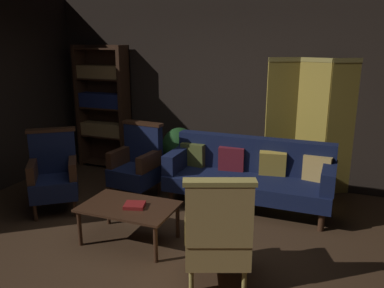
{
  "coord_description": "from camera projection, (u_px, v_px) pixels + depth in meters",
  "views": [
    {
      "loc": [
        1.61,
        -3.3,
        2.14
      ],
      "look_at": [
        0.0,
        0.8,
        0.95
      ],
      "focal_mm": 36.44,
      "sensor_mm": 36.0,
      "label": 1
    }
  ],
  "objects": [
    {
      "name": "back_wall",
      "position": [
        232.0,
        89.0,
        5.93
      ],
      "size": [
        7.2,
        0.1,
        2.8
      ],
      "primitive_type": "cube",
      "color": "black",
      "rests_on": "ground_plane"
    },
    {
      "name": "armchair_wing_right",
      "position": [
        137.0,
        163.0,
        5.34
      ],
      "size": [
        0.63,
        0.63,
        1.04
      ],
      "color": "#382114",
      "rests_on": "ground_plane"
    },
    {
      "name": "ground_plane",
      "position": [
        164.0,
        250.0,
        4.09
      ],
      "size": [
        10.0,
        10.0,
        0.0
      ],
      "primitive_type": "plane",
      "color": "#3D2819"
    },
    {
      "name": "folding_screen",
      "position": [
        311.0,
        124.0,
        5.46
      ],
      "size": [
        1.25,
        0.32,
        1.9
      ],
      "color": "#B29338",
      "rests_on": "ground_plane"
    },
    {
      "name": "coffee_table",
      "position": [
        129.0,
        209.0,
        4.17
      ],
      "size": [
        1.0,
        0.64,
        0.42
      ],
      "color": "#382114",
      "rests_on": "ground_plane"
    },
    {
      "name": "potted_plant",
      "position": [
        180.0,
        151.0,
        5.94
      ],
      "size": [
        0.56,
        0.56,
        0.85
      ],
      "color": "brown",
      "rests_on": "ground_plane"
    },
    {
      "name": "bookshelf",
      "position": [
        103.0,
        105.0,
        6.54
      ],
      "size": [
        0.9,
        0.32,
        2.05
      ],
      "color": "#382114",
      "rests_on": "ground_plane"
    },
    {
      "name": "armchair_wing_left",
      "position": [
        54.0,
        173.0,
        4.94
      ],
      "size": [
        0.81,
        0.81,
        1.04
      ],
      "color": "#382114",
      "rests_on": "ground_plane"
    },
    {
      "name": "armchair_gilt_accent",
      "position": [
        217.0,
        232.0,
        3.44
      ],
      "size": [
        0.75,
        0.75,
        1.04
      ],
      "color": "tan",
      "rests_on": "ground_plane"
    },
    {
      "name": "velvet_couch",
      "position": [
        250.0,
        172.0,
        5.08
      ],
      "size": [
        2.12,
        0.78,
        0.88
      ],
      "color": "#382114",
      "rests_on": "ground_plane"
    },
    {
      "name": "book_red_leather",
      "position": [
        135.0,
        205.0,
        4.12
      ],
      "size": [
        0.26,
        0.24,
        0.04
      ],
      "primitive_type": "cube",
      "rotation": [
        0.0,
        0.0,
        0.29
      ],
      "color": "maroon",
      "rests_on": "coffee_table"
    }
  ]
}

